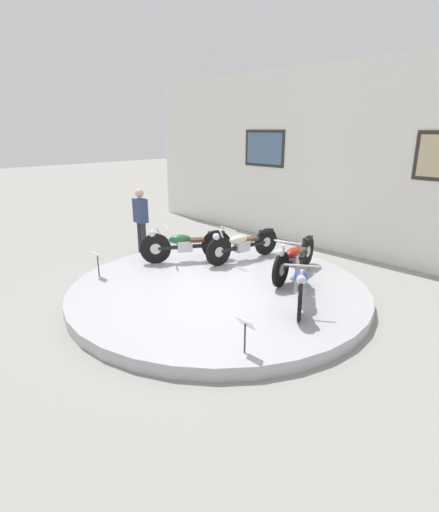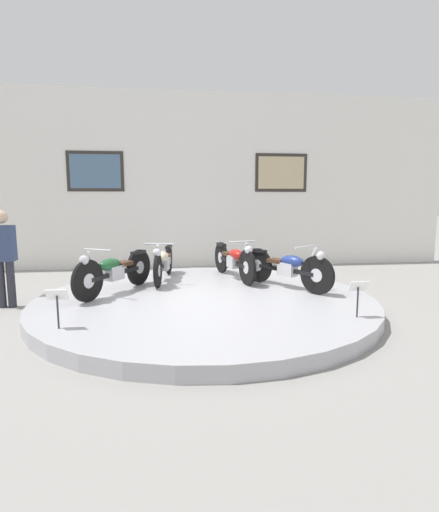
% 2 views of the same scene
% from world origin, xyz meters
% --- Properties ---
extents(ground_plane, '(60.00, 60.00, 0.00)m').
position_xyz_m(ground_plane, '(0.00, 0.00, 0.00)').
color(ground_plane, gray).
extents(display_platform, '(5.55, 5.55, 0.21)m').
position_xyz_m(display_platform, '(0.00, 0.00, 0.10)').
color(display_platform, '#ADADB2').
rests_on(display_platform, ground_plane).
extents(back_wall, '(14.00, 0.22, 4.52)m').
position_xyz_m(back_wall, '(0.00, 4.19, 2.26)').
color(back_wall, white).
rests_on(back_wall, ground_plane).
extents(motorcycle_green, '(1.10, 1.75, 0.81)m').
position_xyz_m(motorcycle_green, '(-1.53, 0.43, 0.60)').
color(motorcycle_green, black).
rests_on(motorcycle_green, display_platform).
extents(motorcycle_cream, '(0.54, 1.96, 0.79)m').
position_xyz_m(motorcycle_cream, '(-0.70, 1.39, 0.59)').
color(motorcycle_cream, black).
rests_on(motorcycle_cream, display_platform).
extents(motorcycle_red, '(0.63, 1.97, 0.81)m').
position_xyz_m(motorcycle_red, '(0.71, 1.39, 0.60)').
color(motorcycle_red, black).
rests_on(motorcycle_red, display_platform).
extents(motorcycle_blue, '(1.19, 1.69, 0.81)m').
position_xyz_m(motorcycle_blue, '(1.53, 0.43, 0.60)').
color(motorcycle_blue, black).
rests_on(motorcycle_blue, display_platform).
extents(info_placard_front_left, '(0.26, 0.11, 0.51)m').
position_xyz_m(info_placard_front_left, '(-1.97, -1.41, 0.57)').
color(info_placard_front_left, '#333338').
rests_on(info_placard_front_left, display_platform).
extents(info_placard_front_centre, '(0.26, 0.11, 0.51)m').
position_xyz_m(info_placard_front_centre, '(1.97, -1.41, 0.57)').
color(info_placard_front_centre, '#333338').
rests_on(info_placard_front_centre, display_platform).
extents(visitor_standing, '(0.36, 0.22, 1.63)m').
position_xyz_m(visitor_standing, '(-3.31, 0.49, 0.92)').
color(visitor_standing, '#2D2D38').
rests_on(visitor_standing, ground_plane).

